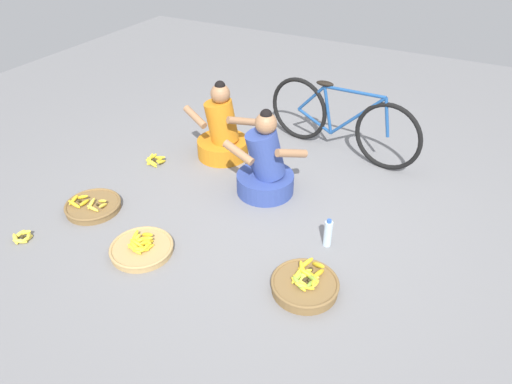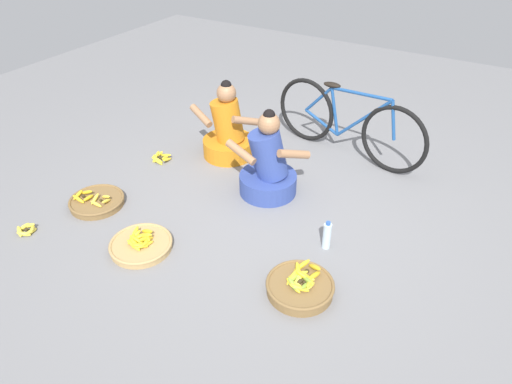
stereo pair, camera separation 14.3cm
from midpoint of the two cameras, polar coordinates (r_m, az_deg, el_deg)
ground_plane at (r=3.96m, az=2.52°, el=-2.77°), size 10.00×10.00×0.00m
vendor_woman_front at (r=4.09m, az=2.52°, el=3.06°), size 0.67×0.53×0.82m
vendor_woman_behind at (r=4.68m, az=-2.63°, el=7.37°), size 0.72×0.52×0.81m
bicycle_leaning at (r=4.76m, az=12.09°, el=8.41°), size 1.68×0.35×0.73m
banana_basket_front_left at (r=3.27m, az=6.79°, el=-11.49°), size 0.48×0.48×0.16m
banana_basket_back_left at (r=3.68m, az=-12.97°, el=-6.34°), size 0.49×0.49×0.13m
banana_basket_near_bicycle at (r=4.25m, az=-18.24°, el=-1.10°), size 0.48×0.48×0.12m
loose_bananas_mid_left at (r=4.15m, az=-25.66°, el=-4.24°), size 0.17×0.18×0.07m
loose_bananas_front_center at (r=4.78m, az=-10.90°, el=4.19°), size 0.21×0.18×0.09m
water_bottle at (r=3.60m, az=9.91°, el=-5.35°), size 0.06×0.06×0.25m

